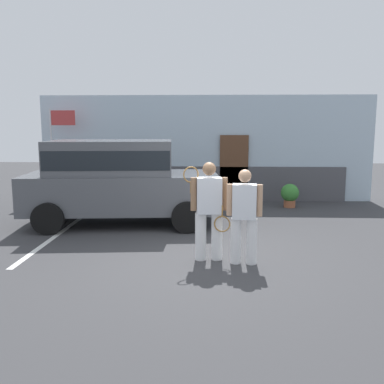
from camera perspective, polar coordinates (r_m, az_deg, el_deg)
The scene contains 8 objects.
ground_plane at distance 7.83m, azimuth 1.28°, elevation -9.00°, with size 40.00×40.00×0.00m, color #38383A.
parking_stripe_0 at distance 9.87m, azimuth -17.80°, elevation -5.63°, with size 0.12×4.40×0.01m, color silver.
house_frontage at distance 13.77m, azimuth 1.86°, elevation 5.46°, with size 10.57×0.40×3.35m.
parked_suv at distance 10.51m, azimuth -9.91°, elevation 1.89°, with size 4.75×2.49×2.05m.
tennis_player_man at distance 7.60m, azimuth 2.25°, elevation -2.35°, with size 0.79×0.32×1.77m.
tennis_player_woman at distance 7.44m, azimuth 6.96°, elevation -3.15°, with size 0.87×0.30×1.67m.
potted_plant_by_porch at distance 12.91m, azimuth 12.97°, elevation -0.30°, with size 0.53×0.53×0.70m.
flag_pole at distance 13.88m, azimuth -17.59°, elevation 6.93°, with size 0.80×0.05×2.91m.
Camera 1 is at (0.14, -7.45, 2.42)m, focal length 39.81 mm.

